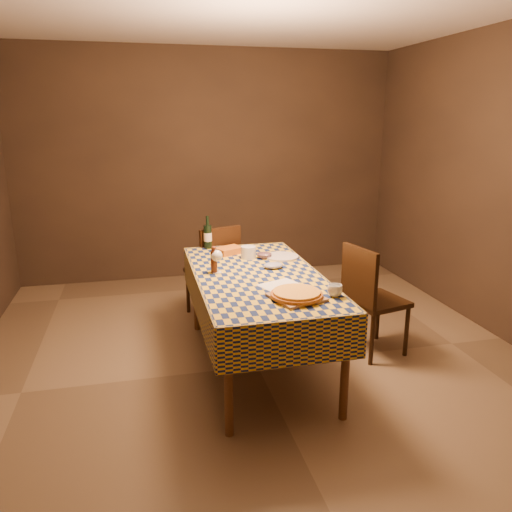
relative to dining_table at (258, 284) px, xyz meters
name	(u,v)px	position (x,y,z in m)	size (l,w,h in m)	color
room	(258,198)	(0.00, 0.00, 0.66)	(5.00, 5.10, 2.70)	brown
dining_table	(258,284)	(0.00, 0.00, 0.00)	(0.94, 1.84, 0.77)	brown
cutting_board	(297,297)	(0.13, -0.57, 0.09)	(0.30, 0.30, 0.02)	#976E47
pizza	(297,294)	(0.13, -0.57, 0.11)	(0.46, 0.46, 0.03)	#A0551A
pepper_mill	(214,260)	(-0.31, 0.12, 0.17)	(0.06, 0.06, 0.21)	#522413
bowl	(264,256)	(0.16, 0.42, 0.10)	(0.13, 0.13, 0.04)	#614751
wine_glass	(217,257)	(-0.29, 0.11, 0.20)	(0.10, 0.10, 0.18)	white
wine_bottle	(208,236)	(-0.26, 0.86, 0.19)	(0.08, 0.08, 0.30)	black
deli_tub	(248,252)	(0.03, 0.44, 0.13)	(0.12, 0.12, 0.10)	silver
takeout_container	(229,250)	(-0.10, 0.64, 0.10)	(0.22, 0.15, 0.06)	#C26719
white_plate	(282,257)	(0.31, 0.41, 0.08)	(0.29, 0.29, 0.02)	silver
tumbler	(335,290)	(0.39, -0.58, 0.12)	(0.10, 0.10, 0.08)	silver
flour_patch	(281,285)	(0.10, -0.29, 0.08)	(0.28, 0.21, 0.00)	white
flour_bag	(273,265)	(0.16, 0.12, 0.10)	(0.16, 0.12, 0.05)	#949BBD
chair_far	(215,267)	(-0.16, 1.08, -0.17)	(0.54, 0.54, 0.93)	black
chair_right	(369,295)	(0.94, 0.01, -0.17)	(0.51, 0.51, 0.93)	black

